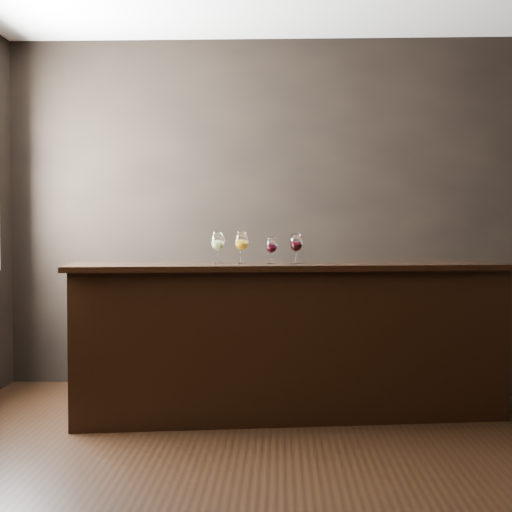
{
  "coord_description": "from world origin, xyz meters",
  "views": [
    {
      "loc": [
        -0.29,
        -3.54,
        1.25
      ],
      "look_at": [
        -0.45,
        1.25,
        1.08
      ],
      "focal_mm": 50.0,
      "sensor_mm": 36.0,
      "label": 1
    }
  ],
  "objects_px": {
    "back_bar_shelf": "(361,329)",
    "glass_white": "(218,242)",
    "glass_red_a": "(271,246)",
    "bar_counter": "(289,342)",
    "glass_red_b": "(296,243)",
    "glass_amber": "(241,242)"
  },
  "relations": [
    {
      "from": "glass_white",
      "to": "glass_red_a",
      "type": "xyz_separation_m",
      "value": [
        0.37,
        -0.04,
        -0.02
      ]
    },
    {
      "from": "bar_counter",
      "to": "glass_amber",
      "type": "relative_size",
      "value": 13.08
    },
    {
      "from": "bar_counter",
      "to": "glass_white",
      "type": "height_order",
      "value": "glass_white"
    },
    {
      "from": "glass_red_b",
      "to": "bar_counter",
      "type": "bearing_deg",
      "value": 156.07
    },
    {
      "from": "back_bar_shelf",
      "to": "glass_white",
      "type": "xyz_separation_m",
      "value": [
        -1.06,
        -0.76,
        0.69
      ]
    },
    {
      "from": "back_bar_shelf",
      "to": "glass_white",
      "type": "relative_size",
      "value": 12.56
    },
    {
      "from": "bar_counter",
      "to": "glass_white",
      "type": "relative_size",
      "value": 13.29
    },
    {
      "from": "glass_white",
      "to": "glass_red_b",
      "type": "relative_size",
      "value": 1.05
    },
    {
      "from": "bar_counter",
      "to": "glass_red_a",
      "type": "bearing_deg",
      "value": -178.53
    },
    {
      "from": "glass_amber",
      "to": "glass_red_b",
      "type": "xyz_separation_m",
      "value": [
        0.37,
        -0.02,
        -0.01
      ]
    },
    {
      "from": "bar_counter",
      "to": "glass_white",
      "type": "xyz_separation_m",
      "value": [
        -0.48,
        0.02,
        0.68
      ]
    },
    {
      "from": "bar_counter",
      "to": "glass_white",
      "type": "bearing_deg",
      "value": 169.36
    },
    {
      "from": "glass_red_a",
      "to": "glass_red_b",
      "type": "distance_m",
      "value": 0.17
    },
    {
      "from": "bar_counter",
      "to": "glass_red_b",
      "type": "bearing_deg",
      "value": -31.84
    },
    {
      "from": "glass_white",
      "to": "glass_amber",
      "type": "bearing_deg",
      "value": -7.07
    },
    {
      "from": "bar_counter",
      "to": "glass_red_a",
      "type": "distance_m",
      "value": 0.67
    },
    {
      "from": "glass_white",
      "to": "glass_red_b",
      "type": "height_order",
      "value": "glass_white"
    },
    {
      "from": "back_bar_shelf",
      "to": "glass_red_a",
      "type": "xyz_separation_m",
      "value": [
        -0.69,
        -0.8,
        0.67
      ]
    },
    {
      "from": "back_bar_shelf",
      "to": "glass_amber",
      "type": "relative_size",
      "value": 12.36
    },
    {
      "from": "back_bar_shelf",
      "to": "bar_counter",
      "type": "bearing_deg",
      "value": -126.5
    },
    {
      "from": "glass_red_a",
      "to": "bar_counter",
      "type": "bearing_deg",
      "value": 9.38
    },
    {
      "from": "glass_amber",
      "to": "back_bar_shelf",
      "type": "bearing_deg",
      "value": 40.81
    }
  ]
}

